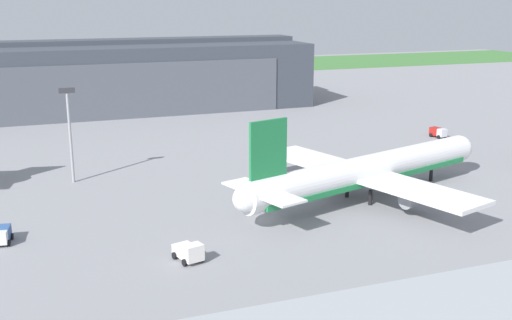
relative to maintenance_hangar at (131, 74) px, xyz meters
The scene contains 8 objects.
ground_plane 96.62m from the maintenance_hangar, 89.47° to the right, with size 440.00×440.00×0.00m, color gray.
grass_field_strip 88.65m from the maintenance_hangar, 89.42° to the left, with size 440.00×56.00×0.08m, color #417738.
maintenance_hangar is the anchor object (origin of this frame).
airliner_near_right 94.48m from the maintenance_hangar, 78.99° to the right, with size 45.37×37.70×13.73m.
fuel_bowser 81.80m from the maintenance_hangar, 49.54° to the right, with size 2.65×3.75×1.98m.
ops_van 97.76m from the maintenance_hangar, 108.60° to the right, with size 2.61×3.75×1.88m.
baggage_tug 106.02m from the maintenance_hangar, 96.32° to the right, with size 3.18×4.22×2.22m.
apron_light_mast 72.29m from the maintenance_hangar, 106.91° to the right, with size 2.40×0.50×14.92m.
Camera 1 is at (-27.85, -70.89, 28.01)m, focal length 43.58 mm.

